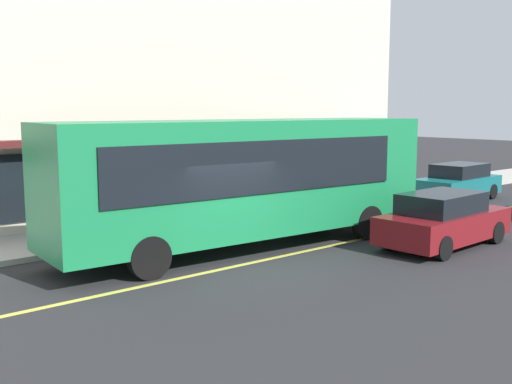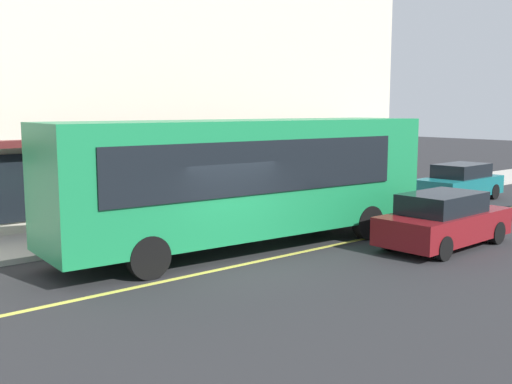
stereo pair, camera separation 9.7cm
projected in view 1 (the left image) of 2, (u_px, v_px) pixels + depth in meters
ground at (236, 266)px, 14.68m from camera, size 120.00×120.00×0.00m
sidewalk at (132, 231)px, 18.52m from camera, size 80.00×3.00×0.15m
lane_centre_stripe at (236, 266)px, 14.68m from camera, size 36.00×0.16×0.01m
storefront_building at (105, 60)px, 24.15m from camera, size 23.84×10.39×11.43m
bus at (248, 176)px, 16.31m from camera, size 11.27×3.25×3.50m
traffic_light at (241, 148)px, 19.70m from camera, size 0.30×0.52×3.20m
car_teal at (458, 183)px, 25.08m from camera, size 4.39×2.03×1.52m
car_maroon at (443, 220)px, 16.67m from camera, size 4.36×1.99×1.52m
pedestrian_waiting at (87, 198)px, 18.37m from camera, size 0.34×0.34×1.57m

